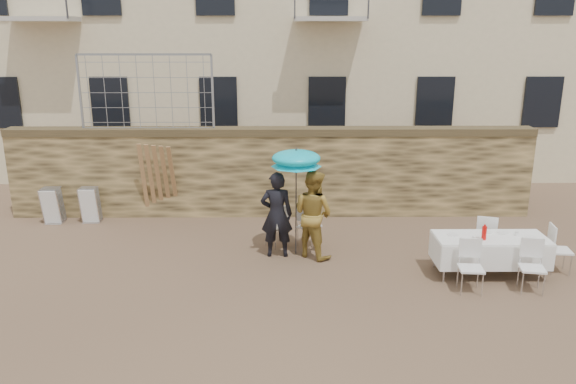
{
  "coord_description": "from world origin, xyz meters",
  "views": [
    {
      "loc": [
        0.31,
        -8.7,
        4.55
      ],
      "look_at": [
        0.4,
        2.2,
        1.4
      ],
      "focal_mm": 35.0,
      "sensor_mm": 36.0,
      "label": 1
    }
  ],
  "objects_px": {
    "soda_bottle": "(484,233)",
    "chair_stack_left": "(55,203)",
    "banquet_table": "(491,239)",
    "table_chair_front_right": "(532,267)",
    "man_suit": "(277,215)",
    "couple_chair_right": "(309,225)",
    "table_chair_back": "(486,236)",
    "couple_chair_left": "(277,225)",
    "chair_stack_right": "(92,203)",
    "table_chair_front_left": "(471,267)",
    "table_chair_side": "(560,249)",
    "umbrella": "(296,161)",
    "woman_dress": "(313,214)"
  },
  "relations": [
    {
      "from": "table_chair_front_right",
      "to": "chair_stack_left",
      "type": "height_order",
      "value": "table_chair_front_right"
    },
    {
      "from": "woman_dress",
      "to": "umbrella",
      "type": "bearing_deg",
      "value": 24.8
    },
    {
      "from": "umbrella",
      "to": "table_chair_back",
      "type": "xyz_separation_m",
      "value": [
        3.89,
        -0.28,
        -1.52
      ]
    },
    {
      "from": "soda_bottle",
      "to": "chair_stack_left",
      "type": "distance_m",
      "value": 9.98
    },
    {
      "from": "couple_chair_left",
      "to": "table_chair_side",
      "type": "height_order",
      "value": "same"
    },
    {
      "from": "couple_chair_right",
      "to": "table_chair_front_left",
      "type": "distance_m",
      "value": 3.6
    },
    {
      "from": "woman_dress",
      "to": "chair_stack_right",
      "type": "relative_size",
      "value": 2.0
    },
    {
      "from": "woman_dress",
      "to": "table_chair_back",
      "type": "relative_size",
      "value": 1.92
    },
    {
      "from": "banquet_table",
      "to": "soda_bottle",
      "type": "distance_m",
      "value": 0.3
    },
    {
      "from": "woman_dress",
      "to": "umbrella",
      "type": "distance_m",
      "value": 1.14
    },
    {
      "from": "banquet_table",
      "to": "table_chair_front_left",
      "type": "relative_size",
      "value": 2.19
    },
    {
      "from": "umbrella",
      "to": "soda_bottle",
      "type": "bearing_deg",
      "value": -19.37
    },
    {
      "from": "chair_stack_right",
      "to": "couple_chair_left",
      "type": "bearing_deg",
      "value": -20.67
    },
    {
      "from": "soda_bottle",
      "to": "table_chair_front_left",
      "type": "distance_m",
      "value": 0.84
    },
    {
      "from": "woman_dress",
      "to": "chair_stack_left",
      "type": "bearing_deg",
      "value": 20.66
    },
    {
      "from": "man_suit",
      "to": "table_chair_back",
      "type": "bearing_deg",
      "value": 176.76
    },
    {
      "from": "woman_dress",
      "to": "chair_stack_right",
      "type": "xyz_separation_m",
      "value": [
        -5.33,
        2.28,
        -0.46
      ]
    },
    {
      "from": "man_suit",
      "to": "umbrella",
      "type": "height_order",
      "value": "umbrella"
    },
    {
      "from": "umbrella",
      "to": "banquet_table",
      "type": "distance_m",
      "value": 4.05
    },
    {
      "from": "soda_bottle",
      "to": "table_chair_front_right",
      "type": "relative_size",
      "value": 0.27
    },
    {
      "from": "man_suit",
      "to": "banquet_table",
      "type": "xyz_separation_m",
      "value": [
        4.09,
        -0.98,
        -0.17
      ]
    },
    {
      "from": "couple_chair_left",
      "to": "table_chair_front_right",
      "type": "xyz_separation_m",
      "value": [
        4.59,
        -2.28,
        0.0
      ]
    },
    {
      "from": "table_chair_front_right",
      "to": "man_suit",
      "type": "bearing_deg",
      "value": 169.62
    },
    {
      "from": "couple_chair_right",
      "to": "table_chair_back",
      "type": "relative_size",
      "value": 1.0
    },
    {
      "from": "banquet_table",
      "to": "table_chair_front_left",
      "type": "distance_m",
      "value": 0.99
    },
    {
      "from": "umbrella",
      "to": "table_chair_front_right",
      "type": "bearing_deg",
      "value": -23.56
    },
    {
      "from": "couple_chair_left",
      "to": "banquet_table",
      "type": "relative_size",
      "value": 0.46
    },
    {
      "from": "couple_chair_left",
      "to": "table_chair_back",
      "type": "xyz_separation_m",
      "value": [
        4.29,
        -0.73,
        0.0
      ]
    },
    {
      "from": "banquet_table",
      "to": "chair_stack_left",
      "type": "xyz_separation_m",
      "value": [
        -9.57,
        3.25,
        -0.27
      ]
    },
    {
      "from": "umbrella",
      "to": "couple_chair_right",
      "type": "height_order",
      "value": "umbrella"
    },
    {
      "from": "table_chair_front_left",
      "to": "chair_stack_left",
      "type": "bearing_deg",
      "value": 160.94
    },
    {
      "from": "table_chair_side",
      "to": "table_chair_front_left",
      "type": "bearing_deg",
      "value": 120.42
    },
    {
      "from": "umbrella",
      "to": "couple_chair_left",
      "type": "bearing_deg",
      "value": 131.63
    },
    {
      "from": "couple_chair_right",
      "to": "table_chair_front_left",
      "type": "xyz_separation_m",
      "value": [
        2.79,
        -2.28,
        0.0
      ]
    },
    {
      "from": "couple_chair_left",
      "to": "table_chair_side",
      "type": "xyz_separation_m",
      "value": [
        5.49,
        -1.43,
        0.0
      ]
    },
    {
      "from": "woman_dress",
      "to": "man_suit",
      "type": "bearing_deg",
      "value": 40.75
    },
    {
      "from": "banquet_table",
      "to": "couple_chair_right",
      "type": "bearing_deg",
      "value": 155.75
    },
    {
      "from": "table_chair_side",
      "to": "chair_stack_left",
      "type": "xyz_separation_m",
      "value": [
        -10.97,
        3.15,
        -0.02
      ]
    },
    {
      "from": "chair_stack_left",
      "to": "man_suit",
      "type": "bearing_deg",
      "value": -22.57
    },
    {
      "from": "soda_bottle",
      "to": "couple_chair_left",
      "type": "bearing_deg",
      "value": 156.68
    },
    {
      "from": "table_chair_back",
      "to": "chair_stack_right",
      "type": "xyz_separation_m",
      "value": [
        -8.87,
        2.45,
        -0.02
      ]
    },
    {
      "from": "couple_chair_left",
      "to": "chair_stack_left",
      "type": "relative_size",
      "value": 1.04
    },
    {
      "from": "chair_stack_right",
      "to": "banquet_table",
      "type": "bearing_deg",
      "value": -20.58
    },
    {
      "from": "table_chair_back",
      "to": "man_suit",
      "type": "bearing_deg",
      "value": 16.03
    },
    {
      "from": "table_chair_back",
      "to": "table_chair_side",
      "type": "relative_size",
      "value": 1.0
    },
    {
      "from": "couple_chair_left",
      "to": "soda_bottle",
      "type": "distance_m",
      "value": 4.26
    },
    {
      "from": "chair_stack_left",
      "to": "table_chair_front_right",
      "type": "bearing_deg",
      "value": -21.69
    },
    {
      "from": "man_suit",
      "to": "chair_stack_right",
      "type": "xyz_separation_m",
      "value": [
        -4.58,
        2.28,
        -0.44
      ]
    },
    {
      "from": "woman_dress",
      "to": "table_chair_front_left",
      "type": "xyz_separation_m",
      "value": [
        2.74,
        -1.73,
        -0.44
      ]
    },
    {
      "from": "woman_dress",
      "to": "soda_bottle",
      "type": "distance_m",
      "value": 3.34
    }
  ]
}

